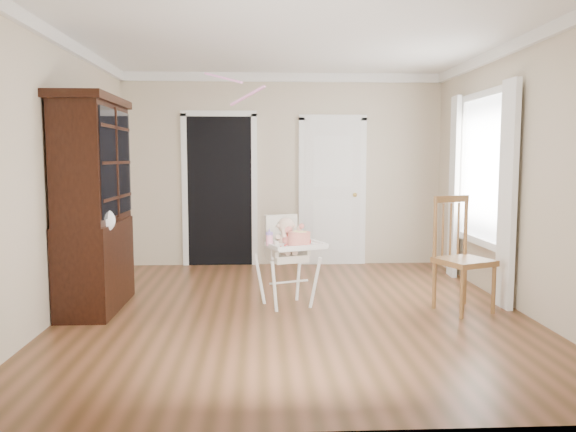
{
  "coord_description": "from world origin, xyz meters",
  "views": [
    {
      "loc": [
        -0.33,
        -5.47,
        1.52
      ],
      "look_at": [
        -0.05,
        0.09,
        0.94
      ],
      "focal_mm": 35.0,
      "sensor_mm": 36.0,
      "label": 1
    }
  ],
  "objects_px": {
    "cake": "(299,238)",
    "sippy_cup": "(269,238)",
    "china_cabinet": "(94,204)",
    "dining_chair": "(462,258)",
    "high_chair": "(287,249)"
  },
  "relations": [
    {
      "from": "cake",
      "to": "china_cabinet",
      "type": "xyz_separation_m",
      "value": [
        -2.04,
        0.19,
        0.33
      ]
    },
    {
      "from": "cake",
      "to": "high_chair",
      "type": "bearing_deg",
      "value": 120.27
    },
    {
      "from": "dining_chair",
      "to": "china_cabinet",
      "type": "bearing_deg",
      "value": 153.91
    },
    {
      "from": "high_chair",
      "to": "china_cabinet",
      "type": "height_order",
      "value": "china_cabinet"
    },
    {
      "from": "dining_chair",
      "to": "sippy_cup",
      "type": "bearing_deg",
      "value": 156.8
    },
    {
      "from": "high_chair",
      "to": "sippy_cup",
      "type": "distance_m",
      "value": 0.32
    },
    {
      "from": "cake",
      "to": "sippy_cup",
      "type": "xyz_separation_m",
      "value": [
        -0.3,
        -0.02,
        0.01
      ]
    },
    {
      "from": "dining_chair",
      "to": "high_chair",
      "type": "bearing_deg",
      "value": 149.75
    },
    {
      "from": "high_chair",
      "to": "sippy_cup",
      "type": "height_order",
      "value": "high_chair"
    },
    {
      "from": "china_cabinet",
      "to": "dining_chair",
      "type": "relative_size",
      "value": 1.86
    },
    {
      "from": "cake",
      "to": "sippy_cup",
      "type": "distance_m",
      "value": 0.3
    },
    {
      "from": "high_chair",
      "to": "cake",
      "type": "height_order",
      "value": "high_chair"
    },
    {
      "from": "cake",
      "to": "sippy_cup",
      "type": "relative_size",
      "value": 1.68
    },
    {
      "from": "china_cabinet",
      "to": "dining_chair",
      "type": "bearing_deg",
      "value": -3.83
    },
    {
      "from": "cake",
      "to": "dining_chair",
      "type": "bearing_deg",
      "value": -1.96
    }
  ]
}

